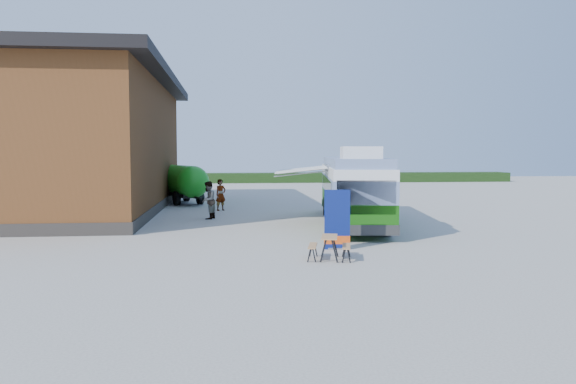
{
  "coord_description": "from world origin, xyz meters",
  "views": [
    {
      "loc": [
        -2.81,
        -21.89,
        3.16
      ],
      "look_at": [
        -0.12,
        3.15,
        1.4
      ],
      "focal_mm": 35.0,
      "sensor_mm": 36.0,
      "label": 1
    }
  ],
  "objects": [
    {
      "name": "picnic_table",
      "position": [
        0.17,
        -5.66,
        0.52
      ],
      "size": [
        1.43,
        1.32,
        0.7
      ],
      "rotation": [
        0.0,
        0.0,
        -0.21
      ],
      "color": "tan",
      "rests_on": "ground"
    },
    {
      "name": "person_b",
      "position": [
        -3.75,
        5.0,
        0.9
      ],
      "size": [
        0.93,
        1.05,
        1.81
      ],
      "primitive_type": "imported",
      "rotation": [
        0.0,
        0.0,
        -1.9
      ],
      "color": "#999999",
      "rests_on": "ground"
    },
    {
      "name": "ground",
      "position": [
        0.0,
        0.0,
        0.0
      ],
      "size": [
        100.0,
        100.0,
        0.0
      ],
      "primitive_type": "plane",
      "color": "#BCB7AD",
      "rests_on": "ground"
    },
    {
      "name": "slurry_tanker",
      "position": [
        -5.7,
        13.74,
        1.38
      ],
      "size": [
        3.58,
        6.06,
        2.39
      ],
      "rotation": [
        0.0,
        0.0,
        0.4
      ],
      "color": "#1B981D",
      "rests_on": "ground"
    },
    {
      "name": "banner",
      "position": [
        0.73,
        -3.98,
        0.8
      ],
      "size": [
        0.85,
        0.26,
        1.96
      ],
      "rotation": [
        0.0,
        0.0,
        -0.13
      ],
      "color": "navy",
      "rests_on": "ground"
    },
    {
      "name": "person_a",
      "position": [
        -3.2,
        8.93,
        0.86
      ],
      "size": [
        0.75,
        0.69,
        1.73
      ],
      "primitive_type": "imported",
      "rotation": [
        0.0,
        0.0,
        0.57
      ],
      "color": "#999999",
      "rests_on": "ground"
    },
    {
      "name": "bus",
      "position": [
        2.71,
        2.54,
        1.62
      ],
      "size": [
        3.79,
        11.27,
        3.4
      ],
      "rotation": [
        0.0,
        0.0,
        -0.13
      ],
      "color": "#237112",
      "rests_on": "ground"
    },
    {
      "name": "awning",
      "position": [
        0.66,
        2.8,
        2.48
      ],
      "size": [
        2.81,
        4.02,
        0.49
      ],
      "rotation": [
        0.0,
        0.0,
        -0.13
      ],
      "color": "white",
      "rests_on": "ground"
    },
    {
      "name": "hedge",
      "position": [
        8.0,
        38.0,
        0.5
      ],
      "size": [
        40.0,
        3.0,
        1.0
      ],
      "primitive_type": "cube",
      "color": "#264419",
      "rests_on": "ground"
    },
    {
      "name": "barn",
      "position": [
        -10.5,
        10.0,
        3.59
      ],
      "size": [
        9.6,
        21.2,
        7.5
      ],
      "color": "brown",
      "rests_on": "ground"
    }
  ]
}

